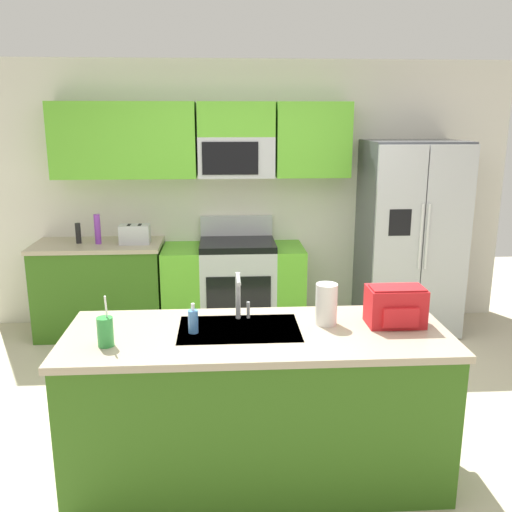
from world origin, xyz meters
TOP-DOWN VIEW (x-y plane):
  - ground_plane at (0.00, 0.00)m, footprint 9.00×9.00m
  - kitchen_wall_unit at (-0.14, 2.08)m, footprint 5.20×0.43m
  - back_counter at (-1.46, 1.80)m, footprint 1.21×0.63m
  - range_oven at (-0.17, 1.80)m, footprint 1.36×0.61m
  - refrigerator at (1.53, 1.73)m, footprint 0.90×0.76m
  - island_counter at (-0.09, -0.53)m, footprint 2.14×0.80m
  - toaster at (-1.10, 1.75)m, footprint 0.28×0.16m
  - pepper_mill at (-1.63, 1.80)m, footprint 0.05×0.05m
  - bottle_purple at (-1.45, 1.77)m, footprint 0.06×0.06m
  - sink_faucet at (-0.18, -0.34)m, footprint 0.08×0.21m
  - drink_cup_green at (-0.89, -0.68)m, footprint 0.08×0.08m
  - soap_dispenser at (-0.44, -0.52)m, footprint 0.06×0.06m
  - paper_towel_roll at (0.31, -0.44)m, footprint 0.12×0.12m
  - backpack at (0.70, -0.48)m, footprint 0.32×0.22m

SIDE VIEW (x-z plane):
  - ground_plane at x=0.00m, z-range 0.00..0.00m
  - range_oven at x=-0.17m, z-range -0.11..0.99m
  - back_counter at x=-1.46m, z-range 0.00..0.90m
  - island_counter at x=-0.09m, z-range 0.00..0.90m
  - refrigerator at x=1.53m, z-range 0.00..1.85m
  - soap_dispenser at x=-0.44m, z-range 0.88..1.05m
  - drink_cup_green at x=-0.89m, z-range 0.84..1.12m
  - toaster at x=-1.10m, z-range 0.90..1.08m
  - pepper_mill at x=-1.63m, z-range 0.90..1.09m
  - backpack at x=0.70m, z-range 0.90..1.13m
  - paper_towel_roll at x=0.31m, z-range 0.90..1.14m
  - bottle_purple at x=-1.45m, z-range 0.90..1.18m
  - sink_faucet at x=-0.18m, z-range 0.93..1.21m
  - kitchen_wall_unit at x=-0.14m, z-range 0.17..2.77m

